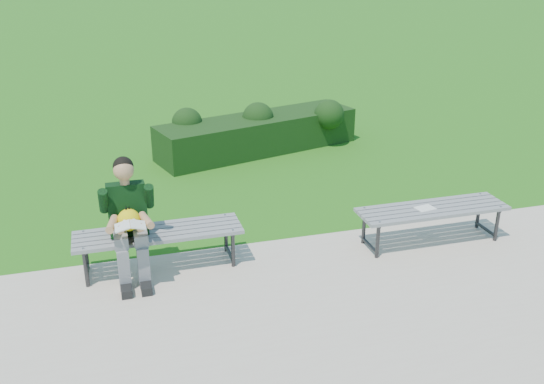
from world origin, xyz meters
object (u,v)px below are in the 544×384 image
Objects in this scene: hedge at (259,131)px; paper_sheet at (425,208)px; seated_boy at (128,217)px; bench_right at (432,212)px; bench_left at (159,235)px.

hedge is 4.12m from paper_sheet.
seated_boy is at bearing 177.29° from paper_sheet.
bench_right is at bearing -2.64° from seated_boy.
hedge reaches higher than bench_right.
paper_sheet is at bearing -180.00° from bench_right.
hedge is at bearing 60.55° from bench_left.
seated_boy is at bearing -162.61° from bench_left.
bench_left is at bearing 17.39° from seated_boy.
bench_right is 0.12m from paper_sheet.
hedge reaches higher than bench_left.
bench_left is 7.38× the size of paper_sheet.
hedge is at bearing 103.47° from paper_sheet.
paper_sheet is at bearing -76.53° from hedge.
bench_right is at bearing -4.57° from bench_left.
bench_right is (3.18, -0.25, 0.00)m from bench_left.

